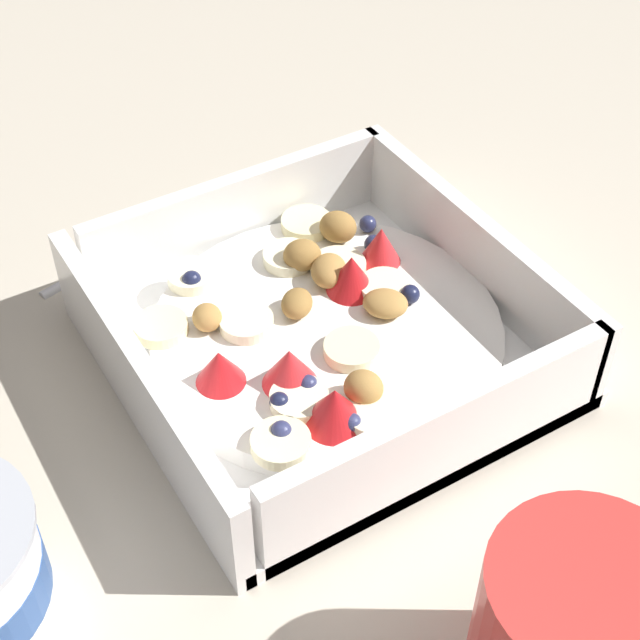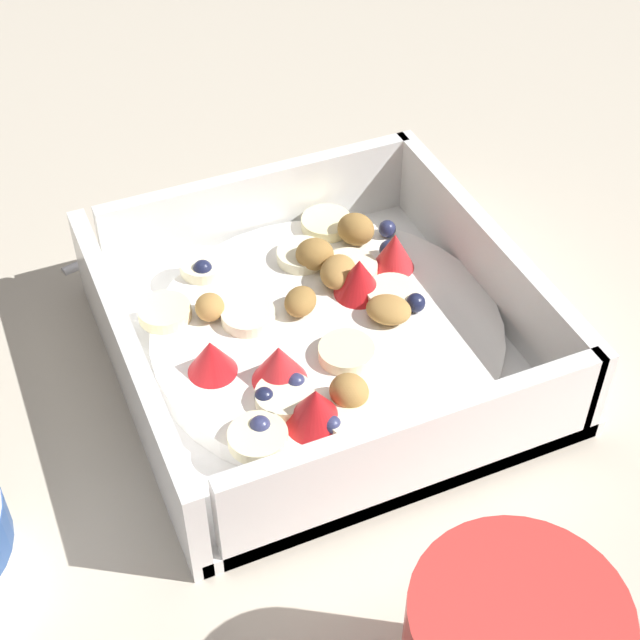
% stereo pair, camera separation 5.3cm
% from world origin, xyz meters
% --- Properties ---
extents(ground_plane, '(2.40, 2.40, 0.00)m').
position_xyz_m(ground_plane, '(0.00, 0.00, 0.00)').
color(ground_plane, beige).
extents(fruit_bowl, '(0.22, 0.22, 0.06)m').
position_xyz_m(fruit_bowl, '(0.01, 0.00, 0.02)').
color(fruit_bowl, white).
rests_on(fruit_bowl, ground).
extents(spoon, '(0.06, 0.17, 0.01)m').
position_xyz_m(spoon, '(0.17, 0.00, 0.00)').
color(spoon, silver).
rests_on(spoon, ground).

